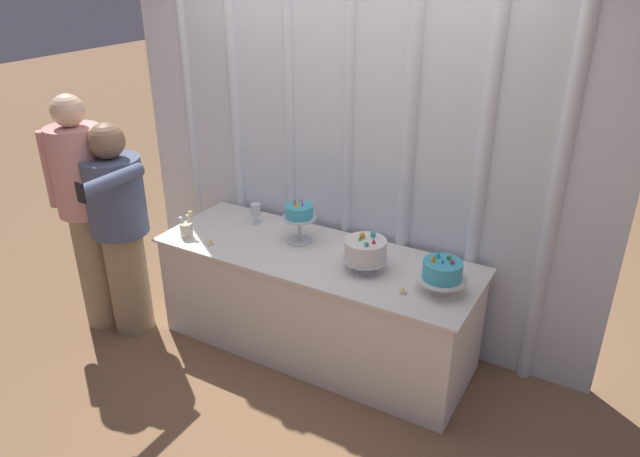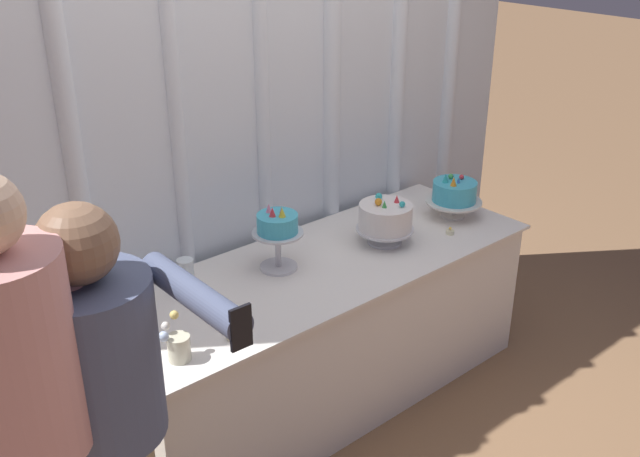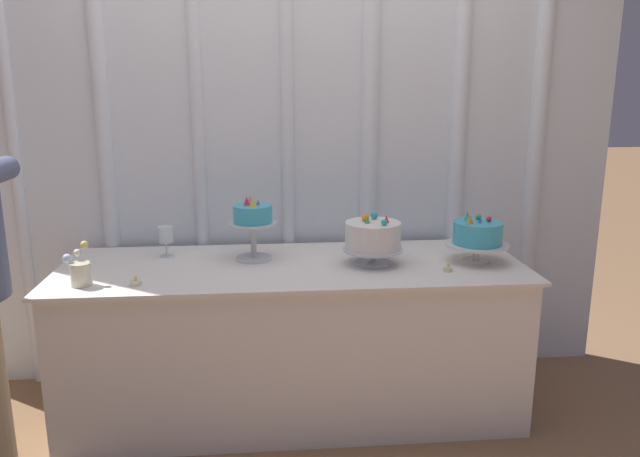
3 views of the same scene
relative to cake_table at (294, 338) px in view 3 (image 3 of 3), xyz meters
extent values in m
plane|color=#846042|center=(0.00, -0.10, -0.37)|extent=(24.00, 24.00, 0.00)
cube|color=silver|center=(0.00, 0.44, 1.05)|extent=(3.41, 0.04, 2.84)
cylinder|color=silver|center=(-1.33, 0.42, 1.05)|extent=(0.06, 0.06, 2.84)
cylinder|color=silver|center=(-0.90, 0.42, 1.05)|extent=(0.08, 0.08, 2.84)
cylinder|color=silver|center=(-0.45, 0.42, 1.05)|extent=(0.07, 0.07, 2.84)
cylinder|color=silver|center=(0.00, 0.42, 1.05)|extent=(0.07, 0.07, 2.84)
cylinder|color=silver|center=(0.42, 0.42, 1.05)|extent=(0.09, 0.09, 2.84)
cylinder|color=silver|center=(0.88, 0.42, 1.05)|extent=(0.09, 0.09, 2.84)
cylinder|color=silver|center=(1.30, 0.42, 1.05)|extent=(0.09, 0.09, 2.84)
cube|color=white|center=(0.00, 0.00, -0.01)|extent=(2.06, 0.70, 0.71)
cube|color=white|center=(0.00, 0.00, 0.36)|extent=(2.11, 0.75, 0.01)
cylinder|color=silver|center=(-0.18, 0.09, 0.37)|extent=(0.17, 0.17, 0.01)
cylinder|color=silver|center=(-0.18, 0.09, 0.45)|extent=(0.03, 0.03, 0.16)
cylinder|color=silver|center=(-0.18, 0.09, 0.54)|extent=(0.23, 0.23, 0.01)
cylinder|color=#3DB2D1|center=(-0.18, 0.09, 0.58)|extent=(0.18, 0.18, 0.08)
cone|color=purple|center=(-0.15, 0.10, 0.64)|extent=(0.02, 0.02, 0.03)
cone|color=pink|center=(-0.19, 0.14, 0.64)|extent=(0.03, 0.03, 0.04)
cone|color=#DB333D|center=(-0.20, 0.09, 0.64)|extent=(0.03, 0.03, 0.04)
cone|color=yellow|center=(-0.18, 0.06, 0.65)|extent=(0.03, 0.03, 0.04)
cylinder|color=silver|center=(0.36, -0.03, 0.37)|extent=(0.17, 0.17, 0.01)
cylinder|color=silver|center=(0.36, -0.03, 0.40)|extent=(0.03, 0.03, 0.05)
cylinder|color=silver|center=(0.36, -0.03, 0.43)|extent=(0.27, 0.27, 0.01)
cylinder|color=white|center=(0.36, -0.03, 0.50)|extent=(0.25, 0.25, 0.12)
cone|color=#DB333D|center=(0.42, -0.05, 0.58)|extent=(0.03, 0.03, 0.04)
sphere|color=#2DB2B7|center=(0.38, 0.03, 0.58)|extent=(0.03, 0.03, 0.03)
sphere|color=orange|center=(0.33, -0.01, 0.58)|extent=(0.03, 0.03, 0.03)
cone|color=green|center=(0.33, -0.05, 0.58)|extent=(0.02, 0.02, 0.03)
sphere|color=#2DB2B7|center=(0.40, -0.10, 0.57)|extent=(0.03, 0.03, 0.03)
cylinder|color=silver|center=(0.85, -0.05, 0.37)|extent=(0.12, 0.12, 0.01)
cylinder|color=silver|center=(0.85, -0.05, 0.41)|extent=(0.03, 0.03, 0.07)
cylinder|color=silver|center=(0.85, -0.05, 0.45)|extent=(0.29, 0.29, 0.01)
cylinder|color=#3DB2D1|center=(0.85, -0.05, 0.50)|extent=(0.22, 0.22, 0.10)
sphere|color=#DB333D|center=(0.90, -0.04, 0.57)|extent=(0.03, 0.03, 0.03)
sphere|color=green|center=(0.86, 0.00, 0.57)|extent=(0.03, 0.03, 0.03)
cone|color=#2DB2B7|center=(0.80, -0.02, 0.58)|extent=(0.03, 0.03, 0.05)
cone|color=orange|center=(0.80, -0.07, 0.58)|extent=(0.03, 0.03, 0.05)
cone|color=blue|center=(0.85, -0.06, 0.57)|extent=(0.02, 0.02, 0.03)
cylinder|color=silver|center=(-0.59, 0.18, 0.37)|extent=(0.06, 0.06, 0.00)
cylinder|color=silver|center=(-0.59, 0.18, 0.40)|extent=(0.01, 0.01, 0.07)
cylinder|color=silver|center=(-0.59, 0.18, 0.47)|extent=(0.07, 0.07, 0.08)
cylinder|color=beige|center=(-0.87, -0.22, 0.41)|extent=(0.08, 0.08, 0.10)
sphere|color=white|center=(-0.89, -0.18, 0.49)|extent=(0.03, 0.03, 0.03)
sphere|color=#E5C666|center=(-0.86, -0.19, 0.53)|extent=(0.03, 0.03, 0.03)
sphere|color=silver|center=(-0.92, -0.22, 0.48)|extent=(0.04, 0.04, 0.04)
cylinder|color=beige|center=(-0.65, -0.24, 0.37)|extent=(0.05, 0.05, 0.02)
sphere|color=#F9CC4C|center=(-0.65, -0.24, 0.39)|extent=(0.01, 0.01, 0.01)
cylinder|color=beige|center=(0.67, -0.17, 0.37)|extent=(0.04, 0.04, 0.02)
sphere|color=#F9CC4C|center=(0.67, -0.17, 0.39)|extent=(0.01, 0.01, 0.01)
camera|label=1|loc=(1.68, -2.88, 2.13)|focal=33.22mm
camera|label=2|loc=(-1.92, -2.20, 1.90)|focal=41.10mm
camera|label=3|loc=(-0.12, -2.65, 1.16)|focal=33.88mm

